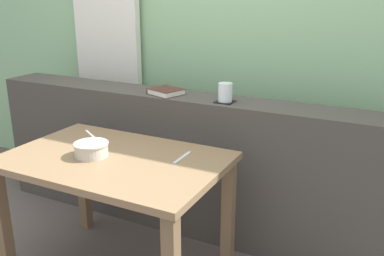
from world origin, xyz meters
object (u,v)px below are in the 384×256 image
at_px(coaster_square, 225,102).
at_px(closed_book, 166,91).
at_px(breakfast_table, 115,176).
at_px(fork_utensil, 182,157).
at_px(juice_glass, 225,93).
at_px(soup_bowl, 91,149).

height_order(coaster_square, closed_book, closed_book).
xyz_separation_m(breakfast_table, fork_utensil, (0.31, 0.14, 0.11)).
distance_m(breakfast_table, juice_glass, 0.76).
bearing_deg(breakfast_table, soup_bowl, -159.89).
bearing_deg(coaster_square, soup_bowl, -126.70).
distance_m(closed_book, soup_bowl, 0.66).
bearing_deg(soup_bowl, breakfast_table, 20.11).
xyz_separation_m(coaster_square, closed_book, (-0.40, 0.02, 0.01)).
xyz_separation_m(juice_glass, soup_bowl, (-0.46, -0.62, -0.21)).
distance_m(coaster_square, closed_book, 0.40).
relative_size(coaster_square, soup_bowl, 0.57).
bearing_deg(closed_book, juice_glass, -2.28).
height_order(juice_glass, closed_book, juice_glass).
xyz_separation_m(coaster_square, soup_bowl, (-0.46, -0.62, -0.16)).
relative_size(breakfast_table, juice_glass, 10.45).
height_order(closed_book, fork_utensil, closed_book).
bearing_deg(coaster_square, fork_utensil, -95.53).
bearing_deg(fork_utensil, juice_glass, 83.53).
relative_size(coaster_square, fork_utensil, 0.59).
distance_m(soup_bowl, fork_utensil, 0.46).
relative_size(coaster_square, juice_glass, 0.95).
bearing_deg(fork_utensil, closed_book, 127.23).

